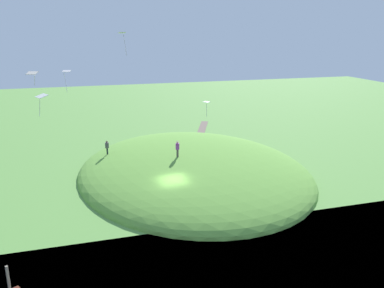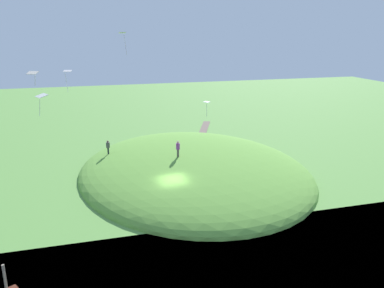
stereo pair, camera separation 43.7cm
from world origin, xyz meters
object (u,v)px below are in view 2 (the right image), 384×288
Objects in this scene: kite_0 at (207,103)px; kite_11 at (123,35)px; kite_10 at (33,73)px; person_with_child at (178,147)px; kite_2 at (67,73)px; person_near_shore at (108,146)px; kite_12 at (41,96)px.

kite_0 is 10.05m from kite_11.
kite_10 is (0.02, 15.47, 3.33)m from kite_0.
person_with_child is at bearing -77.42° from kite_10.
kite_10 is 0.58× the size of kite_11.
kite_11 is (-1.16, 5.35, 11.48)m from person_with_child.
kite_11 reaches higher than kite_2.
kite_11 is at bearing 76.52° from kite_0.
person_near_shore is at bearing -16.76° from person_with_child.
person_with_child is at bearing -109.20° from kite_2.
person_with_child is at bearing -67.71° from kite_12.
person_with_child is 1.08× the size of person_near_shore.
kite_0 is at bearing -117.41° from kite_2.
kite_10 reaches higher than person_near_shore.
person_with_child is 8.89m from person_near_shore.
kite_10 reaches higher than kite_2.
kite_2 reaches higher than person_with_child.
kite_11 is 9.45m from kite_12.
kite_12 is (-5.13, 12.52, 6.79)m from person_with_child.
kite_0 is 14.80m from kite_2.
kite_12 is at bearing 168.44° from kite_2.
kite_0 is (-8.35, -9.25, 5.97)m from person_near_shore.
kite_0 is (-2.98, -2.22, 5.12)m from person_with_child.
kite_12 is at bearing 42.92° from person_with_child.
kite_10 is (-8.33, 6.22, 9.30)m from person_near_shore.
person_with_child is 15.99m from kite_10.
kite_10 is 0.67× the size of kite_12.
person_near_shore is 13.82m from kite_0.
person_with_child is at bearing -108.26° from person_near_shore.
kite_0 is at bearing -103.48° from kite_11.
kite_11 is at bearing -77.21° from kite_10.
person_near_shore is 9.49m from kite_2.
kite_11 is (1.79, -7.90, 3.03)m from kite_10.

